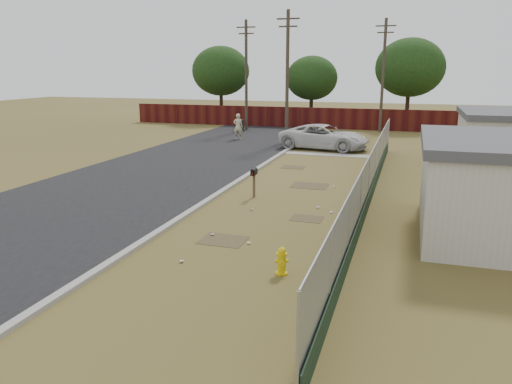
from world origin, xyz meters
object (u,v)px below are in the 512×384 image
(pickup_truck, at_px, (324,137))
(trash_bin, at_px, (241,125))
(mailbox, at_px, (254,174))
(pedestrian, at_px, (238,127))
(fire_hydrant, at_px, (282,261))

(pickup_truck, xyz_separation_m, trash_bin, (-8.32, 7.39, -0.31))
(pickup_truck, bearing_deg, mailbox, -174.04)
(mailbox, relative_size, pedestrian, 0.64)
(pedestrian, bearing_deg, mailbox, 102.64)
(mailbox, relative_size, trash_bin, 1.28)
(pedestrian, distance_m, trash_bin, 5.05)
(mailbox, xyz_separation_m, trash_bin, (-7.74, 20.77, -0.47))
(trash_bin, bearing_deg, mailbox, -69.56)
(pedestrian, bearing_deg, fire_hydrant, 103.02)
(trash_bin, bearing_deg, fire_hydrant, -68.98)
(fire_hydrant, xyz_separation_m, trash_bin, (-10.78, 28.06, 0.13))
(fire_hydrant, bearing_deg, pickup_truck, 96.81)
(fire_hydrant, bearing_deg, pedestrian, 111.84)
(mailbox, bearing_deg, fire_hydrant, -67.34)
(pickup_truck, height_order, trash_bin, pickup_truck)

